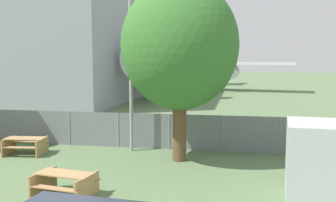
{
  "coord_description": "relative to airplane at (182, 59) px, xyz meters",
  "views": [
    {
      "loc": [
        3.3,
        -7.09,
        4.35
      ],
      "look_at": [
        -0.62,
        14.11,
        2.0
      ],
      "focal_mm": 42.0,
      "sensor_mm": 36.0,
      "label": 1
    }
  ],
  "objects": [
    {
      "name": "perimeter_fence",
      "position": [
        4.46,
        -33.98,
        -3.39
      ],
      "size": [
        56.07,
        0.07,
        1.71
      ],
      "color": "gray",
      "rests_on": "ground"
    },
    {
      "name": "light_mast",
      "position": [
        2.75,
        -34.58,
        1.32
      ],
      "size": [
        0.44,
        0.44,
        9.32
      ],
      "color": "#99999E",
      "rests_on": "ground"
    },
    {
      "name": "picnic_bench_open_grass",
      "position": [
        -1.81,
        -36.14,
        -3.77
      ],
      "size": [
        1.91,
        1.59,
        0.76
      ],
      "rotation": [
        0.0,
        0.0,
        0.11
      ],
      "color": "tan",
      "rests_on": "ground"
    },
    {
      "name": "tree_near_hangar",
      "position": [
        5.25,
        -35.94,
        0.62
      ],
      "size": [
        4.89,
        4.89,
        7.58
      ],
      "color": "brown",
      "rests_on": "ground"
    },
    {
      "name": "picnic_bench_near_cabin",
      "position": [
        2.36,
        -40.95,
        -3.77
      ],
      "size": [
        2.01,
        1.66,
        0.76
      ],
      "rotation": [
        0.0,
        0.0,
        -0.15
      ],
      "color": "tan",
      "rests_on": "ground"
    },
    {
      "name": "airplane",
      "position": [
        0.0,
        0.0,
        0.0
      ],
      "size": [
        30.03,
        37.81,
        12.68
      ],
      "rotation": [
        0.0,
        0.0,
        -1.61
      ],
      "color": "silver",
      "rests_on": "ground"
    },
    {
      "name": "hangar_building",
      "position": [
        -15.58,
        -13.76,
        2.87
      ],
      "size": [
        24.53,
        20.1,
        15.92
      ],
      "color": "#8E939E",
      "rests_on": "ground"
    }
  ]
}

